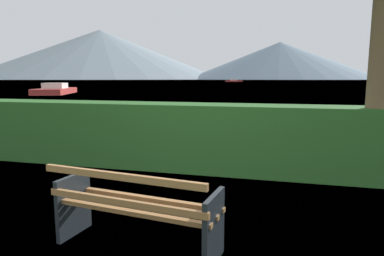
{
  "coord_description": "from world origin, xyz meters",
  "views": [
    {
      "loc": [
        1.34,
        -3.0,
        1.72
      ],
      "look_at": [
        0.0,
        2.17,
        0.93
      ],
      "focal_mm": 31.36,
      "sensor_mm": 36.0,
      "label": 1
    }
  ],
  "objects": [
    {
      "name": "ground_plane",
      "position": [
        0.0,
        0.0,
        0.0
      ],
      "size": [
        1400.0,
        1400.0,
        0.0
      ],
      "primitive_type": "plane",
      "color": "#567A38"
    },
    {
      "name": "water_surface",
      "position": [
        0.0,
        308.1,
        0.0
      ],
      "size": [
        620.0,
        620.0,
        0.0
      ],
      "primitive_type": "plane",
      "color": "#6B8EA3",
      "rests_on": "ground_plane"
    },
    {
      "name": "park_bench",
      "position": [
        -0.01,
        -0.06,
        0.43
      ],
      "size": [
        1.76,
        0.78,
        0.87
      ],
      "color": "olive",
      "rests_on": "ground_plane"
    },
    {
      "name": "hedge_row",
      "position": [
        0.0,
        3.09,
        0.62
      ],
      "size": [
        13.34,
        0.86,
        1.25
      ],
      "primitive_type": "cube",
      "color": "#285B23",
      "rests_on": "ground_plane"
    },
    {
      "name": "fishing_boat_near",
      "position": [
        -21.41,
        171.02,
        0.47
      ],
      "size": [
        8.75,
        7.03,
        1.3
      ],
      "color": "#B2332D",
      "rests_on": "water_surface"
    },
    {
      "name": "sailboat_mid",
      "position": [
        -23.0,
        29.75,
        0.43
      ],
      "size": [
        6.05,
        9.01,
        1.22
      ],
      "color": "#B2332D",
      "rests_on": "water_surface"
    },
    {
      "name": "distant_hills",
      "position": [
        -119.95,
        546.96,
        38.96
      ],
      "size": [
        965.72,
        434.33,
        86.78
      ],
      "color": "gray",
      "rests_on": "ground_plane"
    }
  ]
}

